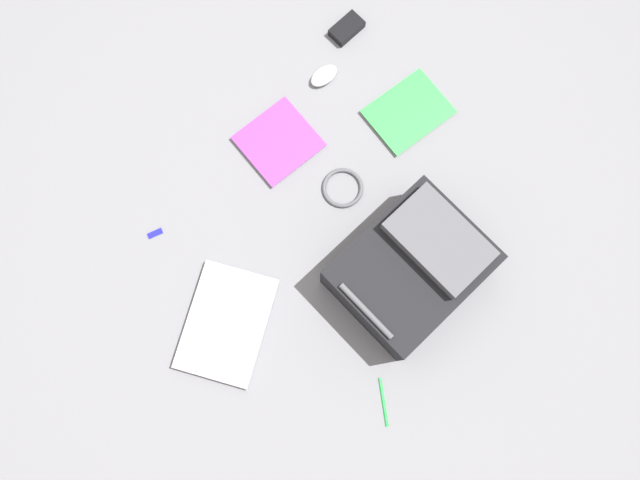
# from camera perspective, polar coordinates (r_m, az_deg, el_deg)

# --- Properties ---
(ground_plane) EXTENTS (3.61, 3.61, 0.00)m
(ground_plane) POSITION_cam_1_polar(r_m,az_deg,el_deg) (1.90, -0.03, 0.55)
(ground_plane) COLOR slate
(backpack) EXTENTS (0.37, 0.44, 0.22)m
(backpack) POSITION_cam_1_polar(r_m,az_deg,el_deg) (1.80, 8.48, -2.50)
(backpack) COLOR black
(backpack) RESTS_ON ground_plane
(laptop) EXTENTS (0.38, 0.40, 0.03)m
(laptop) POSITION_cam_1_polar(r_m,az_deg,el_deg) (1.87, -8.60, -7.61)
(laptop) COLOR #929296
(laptop) RESTS_ON ground_plane
(book_comic) EXTENTS (0.22, 0.23, 0.02)m
(book_comic) POSITION_cam_1_polar(r_m,az_deg,el_deg) (1.99, -3.82, 9.00)
(book_comic) COLOR silver
(book_comic) RESTS_ON ground_plane
(book_blue) EXTENTS (0.19, 0.25, 0.01)m
(book_blue) POSITION_cam_1_polar(r_m,az_deg,el_deg) (2.04, 8.12, 11.57)
(book_blue) COLOR silver
(book_blue) RESTS_ON ground_plane
(computer_mouse) EXTENTS (0.06, 0.10, 0.03)m
(computer_mouse) POSITION_cam_1_polar(r_m,az_deg,el_deg) (2.07, 0.35, 14.88)
(computer_mouse) COLOR silver
(computer_mouse) RESTS_ON ground_plane
(cable_coil) EXTENTS (0.13, 0.13, 0.01)m
(cable_coil) POSITION_cam_1_polar(r_m,az_deg,el_deg) (1.94, 2.10, 4.82)
(cable_coil) COLOR #4C4C51
(cable_coil) RESTS_ON ground_plane
(power_brick) EXTENTS (0.08, 0.12, 0.03)m
(power_brick) POSITION_cam_1_polar(r_m,az_deg,el_deg) (2.15, 2.48, 18.88)
(power_brick) COLOR black
(power_brick) RESTS_ON ground_plane
(pen_black) EXTENTS (0.12, 0.08, 0.01)m
(pen_black) POSITION_cam_1_polar(r_m,az_deg,el_deg) (1.86, 5.87, -14.62)
(pen_black) COLOR #198C33
(pen_black) RESTS_ON ground_plane
(usb_stick) EXTENTS (0.03, 0.05, 0.01)m
(usb_stick) POSITION_cam_1_polar(r_m,az_deg,el_deg) (1.97, -14.96, 0.60)
(usb_stick) COLOR #191999
(usb_stick) RESTS_ON ground_plane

